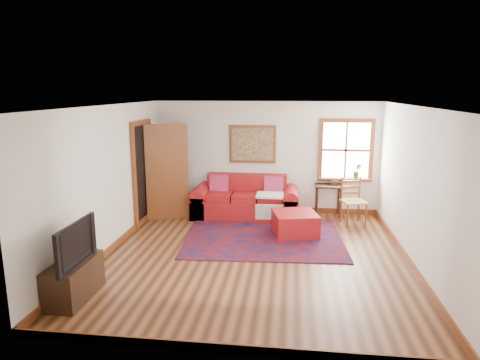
# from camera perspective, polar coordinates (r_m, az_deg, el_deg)

# --- Properties ---
(ground) EXTENTS (5.50, 5.50, 0.00)m
(ground) POSITION_cam_1_polar(r_m,az_deg,el_deg) (7.31, 1.96, -10.13)
(ground) COLOR #412011
(ground) RESTS_ON ground
(room_envelope) EXTENTS (5.04, 5.54, 2.52)m
(room_envelope) POSITION_cam_1_polar(r_m,az_deg,el_deg) (6.88, 2.07, 2.77)
(room_envelope) COLOR silver
(room_envelope) RESTS_ON ground
(window) EXTENTS (1.18, 0.20, 1.38)m
(window) POSITION_cam_1_polar(r_m,az_deg,el_deg) (9.64, 14.08, 3.05)
(window) COLOR white
(window) RESTS_ON ground
(doorway) EXTENTS (0.89, 1.08, 2.14)m
(doorway) POSITION_cam_1_polar(r_m,az_deg,el_deg) (9.13, -10.91, 1.16)
(doorway) COLOR black
(doorway) RESTS_ON ground
(framed_artwork) EXTENTS (1.05, 0.07, 0.85)m
(framed_artwork) POSITION_cam_1_polar(r_m,az_deg,el_deg) (9.58, 1.66, 4.79)
(framed_artwork) COLOR brown
(framed_artwork) RESTS_ON ground
(persian_rug) EXTENTS (3.04, 2.49, 0.02)m
(persian_rug) POSITION_cam_1_polar(r_m,az_deg,el_deg) (8.15, 3.19, -7.68)
(persian_rug) COLOR #620E0E
(persian_rug) RESTS_ON ground
(red_leather_sofa) EXTENTS (2.29, 0.95, 0.90)m
(red_leather_sofa) POSITION_cam_1_polar(r_m,az_deg,el_deg) (9.43, 0.78, -3.09)
(red_leather_sofa) COLOR maroon
(red_leather_sofa) RESTS_ON ground
(red_ottoman) EXTENTS (0.94, 0.94, 0.45)m
(red_ottoman) POSITION_cam_1_polar(r_m,az_deg,el_deg) (8.30, 7.34, -5.82)
(red_ottoman) COLOR maroon
(red_ottoman) RESTS_ON ground
(side_table) EXTENTS (0.59, 0.44, 0.71)m
(side_table) POSITION_cam_1_polar(r_m,az_deg,el_deg) (9.56, 11.69, -1.36)
(side_table) COLOR #311C10
(side_table) RESTS_ON ground
(ladder_back_chair) EXTENTS (0.55, 0.53, 0.97)m
(ladder_back_chair) POSITION_cam_1_polar(r_m,az_deg,el_deg) (9.16, 14.80, -2.48)
(ladder_back_chair) COLOR tan
(ladder_back_chair) RESTS_ON ground
(media_cabinet) EXTENTS (0.43, 0.95, 0.52)m
(media_cabinet) POSITION_cam_1_polar(r_m,az_deg,el_deg) (6.27, -21.26, -12.30)
(media_cabinet) COLOR #311C10
(media_cabinet) RESTS_ON ground
(television) EXTENTS (0.13, 0.99, 0.57)m
(television) POSITION_cam_1_polar(r_m,az_deg,el_deg) (6.00, -21.84, -7.84)
(television) COLOR black
(television) RESTS_ON media_cabinet
(candle_hurricane) EXTENTS (0.12, 0.12, 0.18)m
(candle_hurricane) POSITION_cam_1_polar(r_m,az_deg,el_deg) (6.46, -19.34, -8.10)
(candle_hurricane) COLOR silver
(candle_hurricane) RESTS_ON media_cabinet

